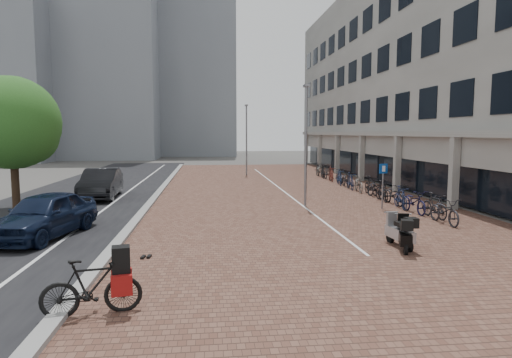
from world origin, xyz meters
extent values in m
plane|color=#474442|center=(0.00, 0.00, 0.00)|extent=(140.00, 140.00, 0.00)
cube|color=brown|center=(2.00, 12.00, 0.01)|extent=(14.50, 42.00, 0.04)
cube|color=black|center=(-9.00, 12.00, 0.01)|extent=(8.00, 50.00, 0.03)
cube|color=gray|center=(-5.10, 12.00, 0.07)|extent=(0.35, 42.00, 0.14)
cube|color=white|center=(-7.00, 12.00, 0.02)|extent=(0.12, 44.00, 0.00)
cube|color=white|center=(2.20, 12.00, 0.04)|extent=(0.10, 30.00, 0.00)
cube|color=#A0A09B|center=(13.00, 16.00, 8.50)|extent=(8.00, 40.00, 13.00)
cube|color=black|center=(9.60, 16.00, 1.70)|extent=(0.15, 38.00, 3.20)
cube|color=#A0A09B|center=(9.40, 16.00, 3.45)|extent=(1.60, 38.00, 0.30)
cube|color=#A0A09B|center=(8.80, 4.00, 1.70)|extent=(0.35, 0.35, 3.40)
cube|color=#A0A09B|center=(8.80, 10.00, 1.70)|extent=(0.35, 0.35, 3.40)
cube|color=#A0A09B|center=(8.80, 16.00, 1.70)|extent=(0.35, 0.35, 3.40)
cube|color=#A0A09B|center=(8.80, 22.00, 1.70)|extent=(0.35, 0.35, 3.40)
cube|color=#A0A09B|center=(8.80, 28.00, 1.70)|extent=(0.35, 0.35, 3.40)
cube|color=#A0A09B|center=(8.80, 34.00, 1.70)|extent=(0.35, 0.35, 3.40)
cube|color=gray|center=(-16.00, 48.00, 16.00)|extent=(14.00, 12.00, 32.00)
cube|color=gray|center=(-4.00, 55.00, 13.00)|extent=(12.00, 10.00, 26.00)
cube|color=gray|center=(-26.00, 42.00, 10.00)|extent=(10.00, 10.00, 20.00)
imported|color=black|center=(-7.72, 0.48, 0.76)|extent=(2.83, 4.78, 1.53)
imported|color=black|center=(-7.97, 9.40, 0.79)|extent=(1.92, 4.88, 1.58)
imported|color=black|center=(-4.50, -6.25, 0.56)|extent=(1.93, 0.86, 1.12)
cube|color=black|center=(-4.50, -6.25, 1.07)|extent=(0.39, 0.37, 0.50)
cube|color=maroon|center=(-4.72, -6.25, 0.62)|extent=(0.41, 0.18, 0.39)
cube|color=maroon|center=(-4.28, -6.25, 0.62)|extent=(0.41, 0.18, 0.39)
cylinder|color=slate|center=(5.66, 4.48, 0.96)|extent=(0.07, 0.07, 1.92)
cube|color=#0B3F9A|center=(5.66, 4.45, 1.87)|extent=(0.43, 0.15, 0.44)
cylinder|color=gray|center=(2.30, 5.56, 2.83)|extent=(0.12, 0.12, 5.66)
cylinder|color=slate|center=(0.90, 21.21, 2.86)|extent=(0.12, 0.12, 5.72)
cylinder|color=#382619|center=(-10.88, 5.96, 1.31)|extent=(0.34, 0.34, 2.62)
sphere|color=#27561D|center=(-10.88, 5.96, 3.93)|extent=(4.12, 4.12, 4.12)
sphere|color=#27561D|center=(-10.41, 6.53, 3.37)|extent=(2.62, 2.62, 2.62)
imported|color=#222227|center=(6.70, 1.00, 0.52)|extent=(0.72, 1.98, 1.04)
imported|color=black|center=(6.92, 2.15, 0.53)|extent=(0.60, 1.78, 1.05)
imported|color=black|center=(6.61, 3.30, 0.52)|extent=(0.76, 2.00, 1.04)
imported|color=#141C37|center=(6.52, 4.45, 0.53)|extent=(0.68, 1.79, 1.05)
imported|color=black|center=(6.72, 5.60, 0.52)|extent=(0.76, 2.00, 1.04)
imported|color=black|center=(6.58, 6.75, 0.53)|extent=(0.58, 1.77, 1.05)
imported|color=black|center=(6.72, 7.90, 0.52)|extent=(0.86, 2.02, 1.04)
imported|color=black|center=(6.88, 9.05, 0.53)|extent=(0.56, 1.77, 1.05)
imported|color=#5C5954|center=(6.57, 10.20, 0.52)|extent=(0.93, 2.04, 1.04)
imported|color=#121A32|center=(6.43, 11.35, 0.53)|extent=(0.65, 1.78, 1.05)
imported|color=black|center=(6.57, 12.50, 0.52)|extent=(0.86, 2.03, 1.04)
imported|color=#16233E|center=(6.45, 13.65, 0.53)|extent=(0.73, 1.80, 1.05)
imported|color=black|center=(6.82, 14.80, 0.52)|extent=(0.87, 2.03, 1.04)
imported|color=#571F17|center=(6.54, 15.95, 0.53)|extent=(0.69, 1.79, 1.05)
imported|color=black|center=(6.66, 17.10, 0.52)|extent=(0.75, 1.99, 1.04)
imported|color=black|center=(6.55, 18.25, 0.53)|extent=(0.74, 1.80, 1.05)
imported|color=#4F4D48|center=(6.64, 19.40, 0.52)|extent=(0.76, 1.99, 1.04)
imported|color=black|center=(6.74, 20.55, 0.53)|extent=(0.67, 1.79, 1.05)
camera|label=1|loc=(-2.28, -14.59, 3.48)|focal=30.70mm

